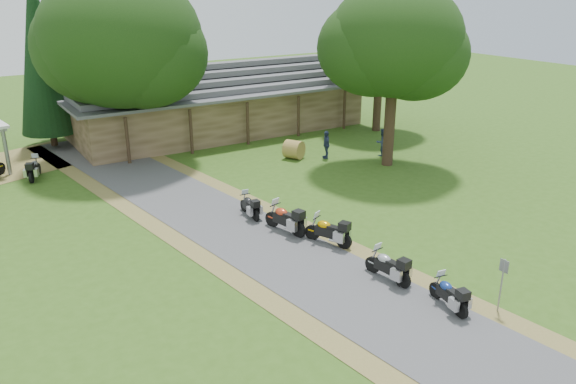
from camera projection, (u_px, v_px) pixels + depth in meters
ground at (368, 302)px, 18.90m from camera, size 120.00×120.00×0.00m
driveway at (291, 259)px, 21.82m from camera, size 51.95×51.95×0.00m
lodge at (217, 97)px, 40.04m from camera, size 21.40×9.40×4.90m
motorcycle_row_a at (449, 293)px, 18.38m from camera, size 0.81×1.74×1.14m
motorcycle_row_b at (388, 264)px, 20.10m from camera, size 0.81×1.87×1.24m
motorcycle_row_c at (328, 230)px, 22.87m from camera, size 1.34×1.98×1.30m
motorcycle_row_d at (285, 217)px, 23.97m from camera, size 1.12×2.11×1.38m
motorcycle_row_e at (249, 205)px, 25.63m from camera, size 0.67×1.70×1.14m
motorcycle_carport_b at (34, 168)px, 30.58m from camera, size 1.26×1.92×1.25m
person_a at (386, 147)px, 33.30m from camera, size 0.64×0.55×1.87m
person_b at (382, 140)px, 34.57m from camera, size 0.61×0.47×1.99m
person_c at (326, 142)px, 34.07m from camera, size 0.61×0.69×2.00m
hay_bale at (294, 149)px, 34.16m from camera, size 1.47×1.43×1.12m
sign_post at (501, 286)px, 18.05m from camera, size 0.34×0.06×1.89m
oak_lodge_left at (123, 63)px, 32.44m from camera, size 9.30×9.30×11.45m
oak_lodge_right at (380, 59)px, 39.08m from camera, size 6.26×6.26×10.14m
oak_driveway at (393, 65)px, 31.13m from camera, size 7.46×7.46×11.62m
cedar_near at (42, 60)px, 35.05m from camera, size 3.66×3.66×11.12m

